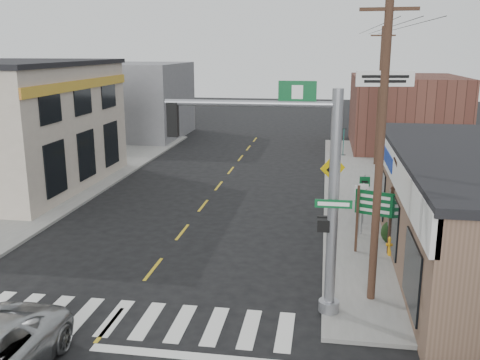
% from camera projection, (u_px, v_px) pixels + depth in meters
% --- Properties ---
extents(ground, '(140.00, 140.00, 0.00)m').
position_uv_depth(ground, '(110.00, 325.00, 15.30)').
color(ground, black).
rests_on(ground, ground).
extents(sidewalk_right, '(6.00, 38.00, 0.13)m').
position_uv_depth(sidewalk_right, '(385.00, 207.00, 26.37)').
color(sidewalk_right, slate).
rests_on(sidewalk_right, ground).
extents(sidewalk_left, '(6.00, 38.00, 0.13)m').
position_uv_depth(sidewalk_left, '(46.00, 192.00, 29.12)').
color(sidewalk_left, slate).
rests_on(sidewalk_left, ground).
extents(center_line, '(0.12, 56.00, 0.01)m').
position_uv_depth(center_line, '(182.00, 232.00, 22.97)').
color(center_line, gold).
rests_on(center_line, ground).
extents(crosswalk, '(11.00, 2.20, 0.01)m').
position_uv_depth(crosswalk, '(115.00, 318.00, 15.69)').
color(crosswalk, silver).
rests_on(crosswalk, ground).
extents(bldg_distant_right, '(8.00, 10.00, 5.60)m').
position_uv_depth(bldg_distant_right, '(405.00, 112.00, 41.55)').
color(bldg_distant_right, '#563027').
rests_on(bldg_distant_right, ground).
extents(bldg_distant_left, '(9.00, 10.00, 6.40)m').
position_uv_depth(bldg_distant_left, '(131.00, 100.00, 46.88)').
color(bldg_distant_left, slate).
rests_on(bldg_distant_left, ground).
extents(traffic_signal_pole, '(5.31, 0.39, 6.72)m').
position_uv_depth(traffic_signal_pole, '(305.00, 179.00, 15.00)').
color(traffic_signal_pole, gray).
rests_on(traffic_signal_pole, sidewalk_right).
extents(guide_sign, '(1.49, 0.13, 2.61)m').
position_uv_depth(guide_sign, '(374.00, 210.00, 19.93)').
color(guide_sign, '#452D20').
rests_on(guide_sign, sidewalk_right).
extents(fire_hydrant, '(0.24, 0.24, 0.75)m').
position_uv_depth(fire_hydrant, '(391.00, 245.00, 19.98)').
color(fire_hydrant, orange).
rests_on(fire_hydrant, sidewalk_right).
extents(ped_crossing_sign, '(1.18, 0.08, 3.04)m').
position_uv_depth(ped_crossing_sign, '(332.00, 177.00, 23.49)').
color(ped_crossing_sign, gray).
rests_on(ped_crossing_sign, sidewalk_right).
extents(lamp_post, '(0.63, 0.49, 4.82)m').
position_uv_depth(lamp_post, '(334.00, 150.00, 25.59)').
color(lamp_post, black).
rests_on(lamp_post, sidewalk_right).
extents(dance_center_sign, '(3.14, 0.20, 6.66)m').
position_uv_depth(dance_center_sign, '(384.00, 96.00, 28.96)').
color(dance_center_sign, gray).
rests_on(dance_center_sign, sidewalk_right).
extents(bare_tree, '(2.28, 2.28, 4.56)m').
position_uv_depth(bare_tree, '(415.00, 167.00, 18.44)').
color(bare_tree, black).
rests_on(bare_tree, sidewalk_right).
extents(shrub_front, '(1.42, 1.42, 1.06)m').
position_uv_depth(shrub_front, '(471.00, 310.00, 14.80)').
color(shrub_front, '#1D3115').
rests_on(shrub_front, sidewalk_right).
extents(shrub_back, '(1.01, 1.01, 0.75)m').
position_uv_depth(shrub_back, '(394.00, 233.00, 21.41)').
color(shrub_back, '#1B3316').
rests_on(shrub_back, sidewalk_right).
extents(utility_pole_near, '(1.60, 0.24, 9.21)m').
position_uv_depth(utility_pole_near, '(380.00, 149.00, 15.52)').
color(utility_pole_near, '#443720').
rests_on(utility_pole_near, sidewalk_right).
extents(utility_pole_far, '(1.55, 0.23, 8.90)m').
position_uv_depth(utility_pole_far, '(379.00, 95.00, 34.63)').
color(utility_pole_far, '#3E281D').
rests_on(utility_pole_far, sidewalk_right).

